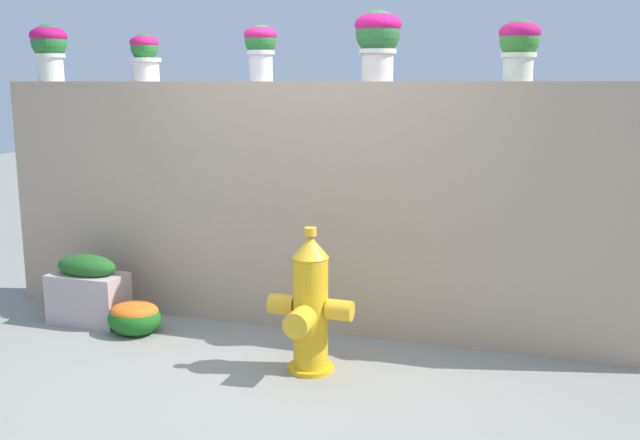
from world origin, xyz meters
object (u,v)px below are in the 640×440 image
(flower_bush_left, at_px, (135,316))
(potted_plant_0, at_px, (49,46))
(potted_plant_2, at_px, (261,46))
(potted_plant_4, at_px, (519,43))
(planter_box, at_px, (88,290))
(potted_plant_1, at_px, (145,55))
(potted_plant_3, at_px, (378,37))
(fire_hydrant, at_px, (310,307))

(flower_bush_left, bearing_deg, potted_plant_0, 150.66)
(potted_plant_2, bearing_deg, flower_bush_left, -143.55)
(potted_plant_0, distance_m, potted_plant_2, 1.86)
(potted_plant_4, bearing_deg, planter_box, -171.17)
(potted_plant_0, xyz_separation_m, potted_plant_1, (0.89, -0.01, -0.08))
(potted_plant_2, xyz_separation_m, flower_bush_left, (-0.79, -0.58, -1.96))
(potted_plant_1, height_order, potted_plant_2, potted_plant_2)
(potted_plant_2, xyz_separation_m, planter_box, (-1.26, -0.48, -1.83))
(potted_plant_3, relative_size, flower_bush_left, 1.21)
(potted_plant_0, height_order, potted_plant_2, potted_plant_0)
(potted_plant_1, height_order, flower_bush_left, potted_plant_1)
(potted_plant_0, height_order, fire_hydrant, potted_plant_0)
(potted_plant_0, height_order, potted_plant_3, potted_plant_3)
(potted_plant_0, bearing_deg, flower_bush_left, -29.34)
(potted_plant_4, bearing_deg, potted_plant_2, 179.86)
(potted_plant_1, relative_size, flower_bush_left, 0.90)
(flower_bush_left, bearing_deg, potted_plant_1, 107.12)
(potted_plant_3, height_order, planter_box, potted_plant_3)
(potted_plant_4, xyz_separation_m, flower_bush_left, (-2.61, -0.58, -1.94))
(potted_plant_1, height_order, potted_plant_3, potted_plant_3)
(flower_bush_left, xyz_separation_m, planter_box, (-0.47, 0.10, 0.13))
(potted_plant_3, height_order, fire_hydrant, potted_plant_3)
(potted_plant_1, distance_m, fire_hydrant, 2.45)
(potted_plant_1, relative_size, potted_plant_2, 0.89)
(potted_plant_1, distance_m, potted_plant_4, 2.79)
(potted_plant_4, bearing_deg, potted_plant_0, 179.64)
(potted_plant_4, bearing_deg, potted_plant_3, 178.55)
(potted_plant_3, relative_size, fire_hydrant, 0.52)
(potted_plant_0, bearing_deg, potted_plant_1, -0.76)
(planter_box, bearing_deg, fire_hydrant, -10.49)
(potted_plant_4, xyz_separation_m, planter_box, (-3.08, -0.48, -1.81))
(potted_plant_1, xyz_separation_m, potted_plant_3, (1.84, 0.01, 0.10))
(fire_hydrant, distance_m, planter_box, 1.96)
(potted_plant_4, relative_size, planter_box, 0.69)
(potted_plant_3, bearing_deg, planter_box, -166.73)
(potted_plant_4, xyz_separation_m, fire_hydrant, (-1.15, -0.83, -1.65))
(potted_plant_0, bearing_deg, potted_plant_4, -0.36)
(potted_plant_2, distance_m, potted_plant_3, 0.87)
(potted_plant_1, xyz_separation_m, fire_hydrant, (1.64, -0.85, -1.61))
(potted_plant_0, distance_m, potted_plant_4, 3.68)
(potted_plant_3, xyz_separation_m, fire_hydrant, (-0.20, -0.86, -1.71))
(potted_plant_2, relative_size, potted_plant_3, 0.84)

